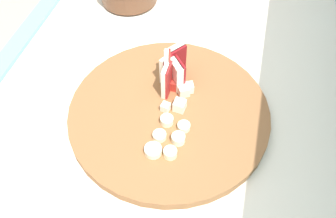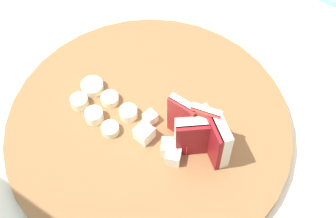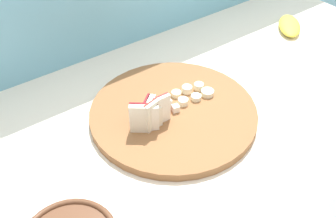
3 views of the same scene
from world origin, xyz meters
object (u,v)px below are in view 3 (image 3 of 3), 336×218
(cutting_board, at_px, (173,113))
(banana_peel, at_px, (290,26))
(apple_dice_pile, at_px, (157,110))
(banana_slice_rows, at_px, (193,93))
(apple_wedge_fan, at_px, (150,115))

(cutting_board, relative_size, banana_peel, 2.77)
(apple_dice_pile, bearing_deg, banana_slice_rows, 1.12)
(cutting_board, xyz_separation_m, apple_dice_pile, (-0.03, 0.01, 0.02))
(apple_wedge_fan, xyz_separation_m, banana_peel, (0.58, 0.12, -0.04))
(cutting_board, distance_m, banana_slice_rows, 0.07)
(banana_peel, bearing_deg, banana_slice_rows, -168.13)
(apple_wedge_fan, distance_m, apple_dice_pile, 0.05)
(apple_wedge_fan, relative_size, banana_peel, 0.69)
(cutting_board, relative_size, apple_wedge_fan, 4.02)
(apple_wedge_fan, height_order, banana_peel, apple_wedge_fan)
(banana_slice_rows, bearing_deg, cutting_board, -168.14)
(apple_dice_pile, distance_m, banana_slice_rows, 0.10)
(cutting_board, bearing_deg, apple_dice_pile, 160.88)
(apple_wedge_fan, relative_size, banana_slice_rows, 1.00)
(apple_wedge_fan, distance_m, banana_peel, 0.59)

